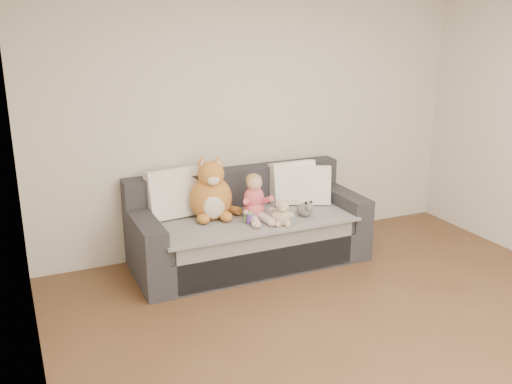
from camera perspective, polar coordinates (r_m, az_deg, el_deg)
room_shell at (r=3.94m, az=12.58°, el=2.49°), size 5.00×5.00×5.00m
sofa at (r=5.46m, az=-0.82°, el=-3.88°), size 2.20×0.94×0.85m
cushion_left at (r=5.34m, az=-8.29°, el=-0.13°), size 0.52×0.28×0.47m
cushion_right_back at (r=5.70m, az=3.71°, el=0.95°), size 0.46×0.21×0.43m
cushion_right_front at (r=5.69m, az=5.32°, el=0.70°), size 0.46×0.35×0.40m
toddler at (r=5.25m, az=-0.08°, el=-0.80°), size 0.30×0.43×0.43m
plush_cat at (r=5.27m, az=-4.47°, el=-0.28°), size 0.48×0.41×0.61m
teddy_bear at (r=5.10m, az=2.69°, el=-2.28°), size 0.19×0.16×0.25m
plush_cow at (r=5.36m, az=4.93°, el=-1.73°), size 0.13×0.21×0.17m
sippy_cup at (r=5.16m, az=-0.61°, el=-2.49°), size 0.11×0.07×0.12m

